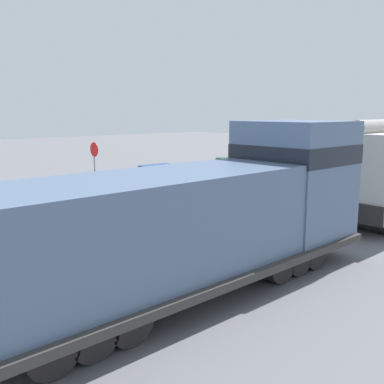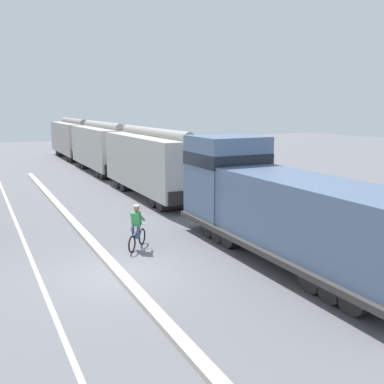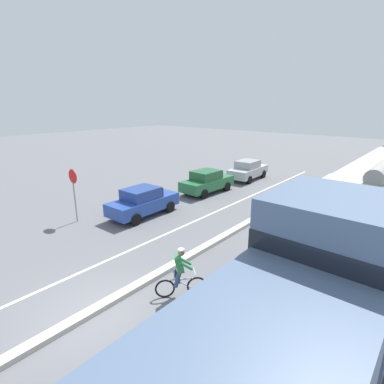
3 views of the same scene
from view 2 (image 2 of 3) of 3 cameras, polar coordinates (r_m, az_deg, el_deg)
name	(u,v)px [view 2 (image 2 of 3)]	position (r m, az deg, el deg)	size (l,w,h in m)	color
ground_plane	(119,275)	(15.16, -9.27, -10.33)	(120.00, 120.00, 0.00)	slate
median_curb	(79,228)	(20.69, -14.17, -4.50)	(0.36, 36.00, 0.16)	beige
lane_stripe	(22,237)	(20.38, -20.79, -5.34)	(0.14, 36.00, 0.01)	silver
locomotive	(276,208)	(16.57, 10.65, -2.04)	(3.10, 11.61, 4.20)	slate
hopper_car_lead	(154,163)	(27.09, -4.88, 3.68)	(2.90, 10.60, 4.18)	#B2AFA7
hopper_car_middle	(103,147)	(38.08, -11.28, 5.58)	(2.90, 10.60, 4.18)	#AFADA5
hopper_car_trailing	(74,138)	(49.34, -14.80, 6.60)	(2.90, 10.60, 4.18)	#9F9C94
cyclist	(137,228)	(17.47, -7.04, -4.58)	(1.17, 1.33, 1.71)	black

